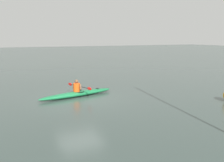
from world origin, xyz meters
TOP-DOWN VIEW (x-y plane):
  - ground_plane at (0.00, 0.00)m, footprint 160.00×160.00m
  - kayak at (-0.16, -0.86)m, footprint 5.00×1.92m
  - kayaker at (-0.14, -0.85)m, footprint 0.71×2.30m

SIDE VIEW (x-z plane):
  - ground_plane at x=0.00m, z-range 0.00..0.00m
  - kayak at x=-0.16m, z-range 0.00..0.30m
  - kayaker at x=-0.14m, z-range 0.23..0.93m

